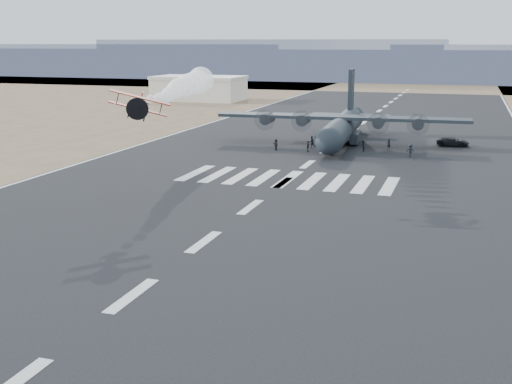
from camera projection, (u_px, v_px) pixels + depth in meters
The scene contains 19 objects.
scrub_far at pixel (414, 85), 243.13m from camera, with size 500.00×80.00×0.00m, color brown.
runway_markings at pixel (308, 164), 85.87m from camera, with size 60.00×260.00×0.01m, color silver, non-canonical shape.
ridge_seg_a at pixel (30, 61), 328.57m from camera, with size 150.00×50.00×13.00m, color gray.
ridge_seg_b at pixel (143, 60), 308.62m from camera, with size 150.00×50.00×15.00m, color gray.
ridge_seg_c at pixel (273, 59), 288.67m from camera, with size 150.00×50.00×17.00m, color gray.
ridge_seg_d at pixel (421, 65), 269.40m from camera, with size 150.00×50.00×13.00m, color gray.
hangar_left at pixel (199, 88), 179.50m from camera, with size 24.50×14.50×6.70m.
aerobatic_biplane at pixel (138, 104), 61.67m from camera, with size 5.79×5.46×2.97m.
smoke_trail at pixel (192, 85), 86.78m from camera, with size 8.52×31.17×3.71m.
transport_aircraft at pixel (342, 125), 102.93m from camera, with size 39.56×32.55×11.42m.
support_vehicle at pixel (453, 142), 100.82m from camera, with size 2.29×4.96×1.38m, color black.
crew_a at pixel (318, 141), 100.02m from camera, with size 0.67×0.55×1.82m, color black.
crew_b at pixel (311, 142), 99.07m from camera, with size 0.90×0.56×1.85m, color black.
crew_c at pixel (410, 150), 91.39m from camera, with size 1.18×0.55×1.83m, color black.
crew_d at pixel (308, 146), 95.53m from camera, with size 0.95×0.49×1.62m, color black.
crew_e at pixel (316, 141), 100.63m from camera, with size 0.83×0.51×1.70m, color black.
crew_f at pixel (276, 145), 97.03m from camera, with size 1.55×0.50×1.67m, color black.
crew_g at pixel (389, 144), 97.75m from camera, with size 0.58×0.48×1.59m, color black.
crew_h at pixel (363, 146), 95.86m from camera, with size 0.81×0.50×1.67m, color black.
Camera 1 is at (19.74, -22.40, 16.00)m, focal length 45.00 mm.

